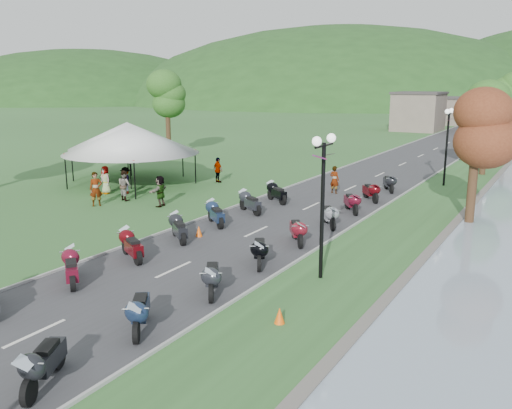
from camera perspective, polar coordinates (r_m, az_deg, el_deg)
The scene contains 9 objects.
road at distance 41.19m, azimuth 12.90°, elevation 3.08°, with size 7.00×120.00×0.02m, color #3C3C3F.
far_building at distance 85.05m, azimuth 21.21°, elevation 9.16°, with size 18.00×16.00×5.00m, color #78695D.
moto_row_right at distance 21.85m, azimuth 2.53°, elevation -3.78°, with size 2.60×31.54×1.10m, color #331411, non-canonical shape.
vendor_tent_main at distance 36.39m, azimuth -12.94°, elevation 4.98°, with size 5.87×5.87×4.00m, color silver, non-canonical shape.
vendor_tent_side at distance 39.25m, azimuth -13.31°, elevation 5.52°, with size 5.38×5.38×4.00m, color silver, non-canonical shape.
tree_lakeside at distance 28.11m, azimuth 22.15°, elevation 5.91°, with size 2.77×2.77×7.70m, color #387326, non-canonical shape.
pedestrian_a at distance 31.44m, azimuth -16.39°, elevation -0.14°, with size 0.70×0.51×1.92m, color slate.
pedestrian_b at distance 32.51m, azimuth -13.58°, elevation 0.44°, with size 0.86×0.47×1.76m, color slate.
pedestrian_c at distance 34.37m, azimuth -13.47°, elevation 1.11°, with size 1.08×0.44×1.67m, color slate.
Camera 1 is at (12.25, 1.27, 6.83)m, focal length 38.00 mm.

